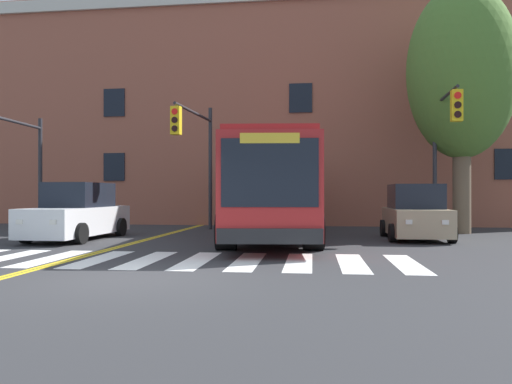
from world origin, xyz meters
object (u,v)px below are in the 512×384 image
(car_teal_behind_bus, at_px, (284,202))
(street_tree_curbside_large, at_px, (462,73))
(car_tan_far_lane, at_px, (415,214))
(traffic_light_overhead, at_px, (197,144))
(car_white_near_lane, at_px, (78,214))
(traffic_light_far_corner, at_px, (14,150))
(traffic_light_near_corner, at_px, (443,136))
(city_bus, at_px, (270,188))

(car_teal_behind_bus, distance_m, street_tree_curbside_large, 11.35)
(car_tan_far_lane, relative_size, traffic_light_overhead, 0.71)
(car_white_near_lane, relative_size, traffic_light_far_corner, 1.06)
(car_teal_behind_bus, distance_m, traffic_light_near_corner, 11.04)
(traffic_light_overhead, bearing_deg, city_bus, -35.92)
(city_bus, bearing_deg, traffic_light_far_corner, -178.55)
(traffic_light_near_corner, distance_m, traffic_light_overhead, 9.31)
(car_white_near_lane, xyz_separation_m, traffic_light_near_corner, (12.51, 2.48, 2.75))
(car_white_near_lane, xyz_separation_m, street_tree_curbside_large, (13.64, 4.36, 5.41))
(traffic_light_near_corner, xyz_separation_m, street_tree_curbside_large, (1.13, 1.88, 2.66))
(car_tan_far_lane, height_order, car_teal_behind_bus, car_teal_behind_bus)
(car_teal_behind_bus, xyz_separation_m, traffic_light_far_corner, (-9.17, -10.20, 2.06))
(city_bus, relative_size, traffic_light_overhead, 2.23)
(traffic_light_overhead, bearing_deg, traffic_light_far_corner, -157.93)
(car_white_near_lane, xyz_separation_m, traffic_light_far_corner, (-2.97, 0.97, 2.27))
(traffic_light_near_corner, bearing_deg, traffic_light_far_corner, -174.41)
(car_white_near_lane, distance_m, car_tan_far_lane, 11.45)
(car_white_near_lane, xyz_separation_m, car_teal_behind_bus, (6.20, 11.17, 0.21))
(city_bus, distance_m, traffic_light_near_corner, 6.50)
(traffic_light_near_corner, relative_size, traffic_light_overhead, 1.00)
(traffic_light_overhead, relative_size, street_tree_curbside_large, 0.54)
(car_white_near_lane, relative_size, traffic_light_overhead, 0.92)
(city_bus, bearing_deg, car_tan_far_lane, 2.99)
(car_teal_behind_bus, relative_size, traffic_light_overhead, 0.89)
(traffic_light_far_corner, bearing_deg, city_bus, 1.45)
(city_bus, bearing_deg, car_white_near_lane, -169.36)
(city_bus, relative_size, car_teal_behind_bus, 2.51)
(traffic_light_near_corner, bearing_deg, car_tan_far_lane, -138.61)
(city_bus, xyz_separation_m, traffic_light_near_corner, (6.09, 1.28, 1.86))
(traffic_light_far_corner, distance_m, street_tree_curbside_large, 17.25)
(city_bus, xyz_separation_m, car_white_near_lane, (-6.42, -1.21, -0.89))
(city_bus, distance_m, traffic_light_far_corner, 9.49)
(traffic_light_overhead, distance_m, street_tree_curbside_large, 10.77)
(street_tree_curbside_large, bearing_deg, city_bus, -156.39)
(traffic_light_overhead, height_order, street_tree_curbside_large, street_tree_curbside_large)
(city_bus, xyz_separation_m, street_tree_curbside_large, (7.23, 3.16, 4.52))
(traffic_light_far_corner, distance_m, traffic_light_overhead, 6.74)
(car_teal_behind_bus, bearing_deg, traffic_light_near_corner, -53.98)
(car_white_near_lane, relative_size, street_tree_curbside_large, 0.50)
(traffic_light_far_corner, relative_size, street_tree_curbside_large, 0.47)
(traffic_light_far_corner, bearing_deg, car_teal_behind_bus, 48.05)
(traffic_light_far_corner, bearing_deg, car_tan_far_lane, 1.98)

